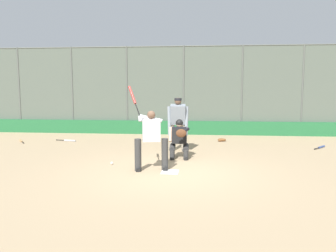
{
  "coord_description": "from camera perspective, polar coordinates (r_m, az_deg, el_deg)",
  "views": [
    {
      "loc": [
        -0.71,
        8.0,
        2.09
      ],
      "look_at": [
        0.15,
        -1.0,
        1.05
      ],
      "focal_mm": 35.0,
      "sensor_mm": 36.0,
      "label": 1
    }
  ],
  "objects": [
    {
      "name": "ground_plane",
      "position": [
        8.3,
        0.35,
        -8.02
      ],
      "size": [
        160.0,
        160.0,
        0.0
      ],
      "primitive_type": "plane",
      "color": "tan"
    },
    {
      "name": "home_plate_marker",
      "position": [
        8.3,
        0.35,
        -7.98
      ],
      "size": [
        0.43,
        0.43,
        0.01
      ],
      "primitive_type": "cube",
      "color": "white",
      "rests_on": "ground_plane"
    },
    {
      "name": "backstop_fence",
      "position": [
        14.93,
        2.73,
        6.55
      ],
      "size": [
        20.93,
        0.08,
        4.0
      ],
      "color": "#515651",
      "rests_on": "ground_plane"
    },
    {
      "name": "padding_wall",
      "position": [
        14.93,
        2.67,
        -0.3
      ],
      "size": [
        20.43,
        0.18,
        0.61
      ],
      "primitive_type": "cube",
      "color": "#236638",
      "rests_on": "ground_plane"
    },
    {
      "name": "bleachers_beyond",
      "position": [
        17.53,
        1.31,
        1.31
      ],
      "size": [
        14.59,
        2.5,
        1.48
      ],
      "color": "slate",
      "rests_on": "ground_plane"
    },
    {
      "name": "batter_at_plate",
      "position": [
        8.31,
        -2.99,
        -2.12
      ],
      "size": [
        1.09,
        0.59,
        2.16
      ],
      "rotation": [
        0.0,
        0.0,
        0.2
      ],
      "color": "#333333",
      "rests_on": "ground_plane"
    },
    {
      "name": "catcher_behind_plate",
      "position": [
        9.77,
        1.97,
        -2.16
      ],
      "size": [
        0.62,
        0.73,
        1.18
      ],
      "rotation": [
        0.0,
        0.0,
        0.04
      ],
      "color": "#333333",
      "rests_on": "ground_plane"
    },
    {
      "name": "umpire_home",
      "position": [
        10.87,
        1.74,
        0.61
      ],
      "size": [
        0.73,
        0.46,
        1.78
      ],
      "rotation": [
        0.0,
        0.0,
        0.05
      ],
      "color": "gray",
      "rests_on": "ground_plane"
    },
    {
      "name": "spare_bat_near_backstop",
      "position": [
        12.74,
        25.06,
        -3.35
      ],
      "size": [
        0.59,
        0.68,
        0.07
      ],
      "rotation": [
        0.0,
        0.0,
        4.0
      ],
      "color": "black",
      "rests_on": "ground_plane"
    },
    {
      "name": "spare_bat_by_padding",
      "position": [
        13.58,
        -16.95,
        -2.43
      ],
      "size": [
        0.88,
        0.23,
        0.07
      ],
      "rotation": [
        0.0,
        0.0,
        2.94
      ],
      "color": "black",
      "rests_on": "ground_plane"
    },
    {
      "name": "spare_bat_third_base_side",
      "position": [
        14.1,
        -24.19,
        -2.41
      ],
      "size": [
        0.54,
        0.68,
        0.07
      ],
      "rotation": [
        0.0,
        0.0,
        5.37
      ],
      "color": "black",
      "rests_on": "ground_plane"
    },
    {
      "name": "fielding_glove_on_dirt",
      "position": [
        13.17,
        9.32,
        -2.39
      ],
      "size": [
        0.33,
        0.25,
        0.12
      ],
      "color": "brown",
      "rests_on": "ground_plane"
    },
    {
      "name": "baseball_loose",
      "position": [
        9.23,
        -9.76,
        -6.39
      ],
      "size": [
        0.07,
        0.07,
        0.07
      ],
      "primitive_type": "sphere",
      "color": "white",
      "rests_on": "ground_plane"
    }
  ]
}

